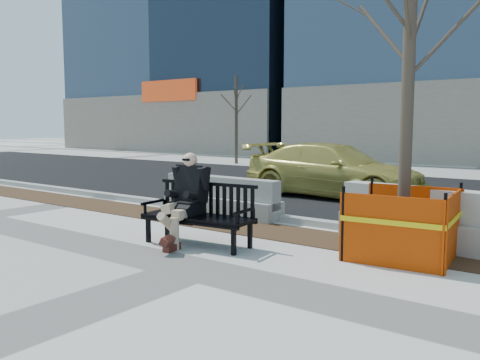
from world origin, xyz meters
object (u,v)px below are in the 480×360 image
object	(u,v)px
bench	(198,245)
jersey_barrier_left	(221,215)
sedan	(333,197)
seated_man	(187,243)
jersey_barrier_right	(441,249)
tree_fence	(402,257)

from	to	relation	value
bench	jersey_barrier_left	xyz separation A→B (m)	(-1.43, 2.37, 0.00)
sedan	jersey_barrier_left	size ratio (longest dim) A/B	1.70
seated_man	sedan	world-z (taller)	seated_man
bench	jersey_barrier_right	size ratio (longest dim) A/B	0.57
bench	jersey_barrier_left	distance (m)	2.77
sedan	jersey_barrier_left	bearing A→B (deg)	171.37
bench	jersey_barrier_left	size ratio (longest dim) A/B	0.65
jersey_barrier_left	bench	bearing A→B (deg)	-56.89
seated_man	tree_fence	distance (m)	3.37
jersey_barrier_right	sedan	bearing A→B (deg)	139.32
tree_fence	sedan	xyz separation A→B (m)	(-3.57, 5.01, 0.00)
bench	jersey_barrier_right	bearing A→B (deg)	26.60
tree_fence	jersey_barrier_left	xyz separation A→B (m)	(-4.32, 1.13, 0.00)
tree_fence	jersey_barrier_right	bearing A→B (deg)	68.15
seated_man	jersey_barrier_left	bearing A→B (deg)	110.48
seated_man	jersey_barrier_left	size ratio (longest dim) A/B	0.52
sedan	seated_man	bearing A→B (deg)	-173.76
bench	jersey_barrier_right	xyz separation A→B (m)	(3.23, 2.08, 0.00)
sedan	jersey_barrier_right	distance (m)	5.71
sedan	tree_fence	bearing A→B (deg)	-142.17
bench	tree_fence	bearing A→B (deg)	17.01
seated_man	jersey_barrier_left	distance (m)	2.62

